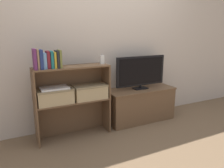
% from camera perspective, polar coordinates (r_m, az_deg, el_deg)
% --- Properties ---
extents(ground_plane, '(16.00, 16.00, 0.00)m').
position_cam_1_polar(ground_plane, '(3.16, 1.16, -12.22)').
color(ground_plane, brown).
extents(wall_back, '(10.00, 0.05, 2.40)m').
position_cam_1_polar(wall_back, '(3.25, -2.51, 10.54)').
color(wall_back, beige).
rests_on(wall_back, ground_plane).
extents(tv_stand, '(1.08, 0.44, 0.51)m').
position_cam_1_polar(tv_stand, '(3.47, 7.25, -5.27)').
color(tv_stand, brown).
rests_on(tv_stand, ground_plane).
extents(tv, '(0.83, 0.14, 0.50)m').
position_cam_1_polar(tv, '(3.34, 7.54, 3.26)').
color(tv, black).
rests_on(tv, tv_stand).
extents(bookshelf_lower_tier, '(0.96, 0.28, 0.50)m').
position_cam_1_polar(bookshelf_lower_tier, '(3.01, -10.33, -7.32)').
color(bookshelf_lower_tier, brown).
rests_on(bookshelf_lower_tier, ground_plane).
extents(bookshelf_upper_tier, '(0.96, 0.28, 0.45)m').
position_cam_1_polar(bookshelf_upper_tier, '(2.87, -10.73, 1.50)').
color(bookshelf_upper_tier, brown).
rests_on(bookshelf_upper_tier, bookshelf_lower_tier).
extents(book_plum, '(0.03, 0.16, 0.24)m').
position_cam_1_polar(book_plum, '(2.65, -19.57, 6.14)').
color(book_plum, '#6B2D66').
rests_on(book_plum, bookshelf_upper_tier).
extents(book_tan, '(0.02, 0.13, 0.23)m').
position_cam_1_polar(book_tan, '(2.66, -18.83, 6.17)').
color(book_tan, tan).
rests_on(book_tan, bookshelf_upper_tier).
extents(book_navy, '(0.04, 0.15, 0.22)m').
position_cam_1_polar(book_navy, '(2.66, -18.11, 6.14)').
color(book_navy, navy).
rests_on(book_navy, bookshelf_upper_tier).
extents(book_skyblue, '(0.04, 0.13, 0.18)m').
position_cam_1_polar(book_skyblue, '(2.67, -17.25, 5.81)').
color(book_skyblue, '#709ECC').
rests_on(book_skyblue, bookshelf_upper_tier).
extents(book_maroon, '(0.04, 0.13, 0.20)m').
position_cam_1_polar(book_maroon, '(2.68, -16.39, 6.09)').
color(book_maroon, maroon).
rests_on(book_maroon, bookshelf_upper_tier).
extents(book_teal, '(0.03, 0.14, 0.20)m').
position_cam_1_polar(book_teal, '(2.68, -15.54, 6.14)').
color(book_teal, '#1E7075').
rests_on(book_teal, bookshelf_upper_tier).
extents(book_mustard, '(0.03, 0.15, 0.19)m').
position_cam_1_polar(book_mustard, '(2.69, -14.82, 6.10)').
color(book_mustard, gold).
rests_on(book_mustard, bookshelf_upper_tier).
extents(book_charcoal, '(0.03, 0.16, 0.20)m').
position_cam_1_polar(book_charcoal, '(2.70, -14.15, 6.29)').
color(book_charcoal, '#232328').
rests_on(book_charcoal, bookshelf_upper_tier).
extents(book_olive, '(0.03, 0.14, 0.21)m').
position_cam_1_polar(book_olive, '(2.70, -13.50, 6.43)').
color(book_olive, olive).
rests_on(book_olive, bookshelf_upper_tier).
extents(baby_monitor, '(0.05, 0.03, 0.14)m').
position_cam_1_polar(baby_monitor, '(2.92, -2.58, 6.35)').
color(baby_monitor, white).
rests_on(baby_monitor, bookshelf_upper_tier).
extents(storage_basket_left, '(0.44, 0.25, 0.19)m').
position_cam_1_polar(storage_basket_left, '(2.80, -14.70, -2.89)').
color(storage_basket_left, tan).
rests_on(storage_basket_left, bookshelf_lower_tier).
extents(storage_basket_right, '(0.44, 0.25, 0.19)m').
position_cam_1_polar(storage_basket_right, '(2.92, -5.81, -1.80)').
color(storage_basket_right, tan).
rests_on(storage_basket_right, bookshelf_lower_tier).
extents(laptop, '(0.34, 0.22, 0.02)m').
position_cam_1_polar(laptop, '(2.77, -14.82, -1.02)').
color(laptop, white).
rests_on(laptop, storage_basket_left).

